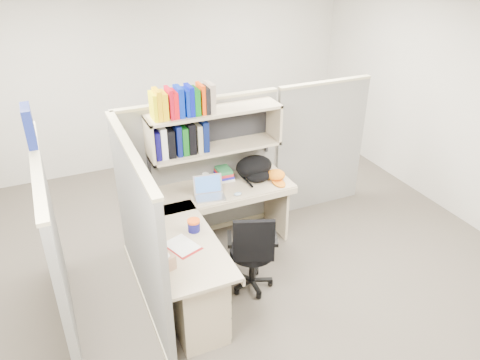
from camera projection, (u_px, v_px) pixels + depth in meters
name	position (u px, v px, depth m)	size (l,w,h in m)	color
ground	(233.00, 276.00, 4.84)	(6.00, 6.00, 0.00)	#3C372E
room_shell	(232.00, 130.00, 4.07)	(6.00, 6.00, 6.00)	#ABA59A
cubicle	(181.00, 187.00, 4.64)	(3.79, 1.84, 1.95)	#60605C
desk	(204.00, 268.00, 4.25)	(1.74, 1.75, 0.73)	tan
laptop	(210.00, 188.00, 4.75)	(0.30, 0.30, 0.22)	#B9B9BE
backpack	(256.00, 169.00, 5.11)	(0.42, 0.32, 0.25)	black
orange_cap	(276.00, 175.00, 5.12)	(0.20, 0.23, 0.11)	orange
snack_canister	(194.00, 225.00, 4.25)	(0.12, 0.12, 0.12)	#110F5C
tissue_box	(166.00, 259.00, 3.76)	(0.12, 0.12, 0.19)	tan
mouse	(238.00, 194.00, 4.84)	(0.08, 0.06, 0.03)	#92B4D0
paper_cup	(206.00, 178.00, 5.08)	(0.07, 0.07, 0.10)	white
book_stack	(224.00, 173.00, 5.15)	(0.17, 0.23, 0.11)	gray
loose_paper	(182.00, 245.00, 4.08)	(0.21, 0.28, 0.00)	white
task_chair	(252.00, 263.00, 4.51)	(0.53, 0.49, 0.91)	black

